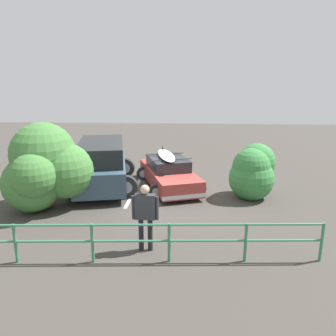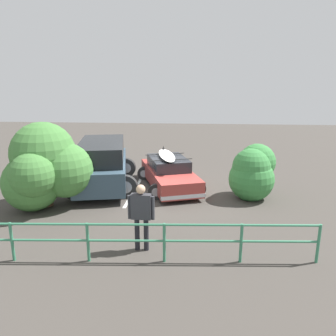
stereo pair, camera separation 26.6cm
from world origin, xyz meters
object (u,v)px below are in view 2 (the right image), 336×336
at_px(sedan_car, 169,173).
at_px(bush_near_left, 252,172).
at_px(suv_car, 102,164).
at_px(person_bystander, 141,211).
at_px(bush_near_right, 45,168).

height_order(sedan_car, bush_near_left, bush_near_left).
relative_size(suv_car, person_bystander, 2.89).
distance_m(sedan_car, person_bystander, 5.26).
xyz_separation_m(sedan_car, person_bystander, (0.26, 5.24, 0.46)).
xyz_separation_m(person_bystander, bush_near_right, (3.63, -2.62, 0.35)).
bearing_deg(sedan_car, bush_near_left, 161.62).
bearing_deg(bush_near_right, sedan_car, -146.06).
xyz_separation_m(suv_car, bush_near_right, (1.23, 2.41, 0.42)).
relative_size(suv_car, bush_near_right, 1.73).
relative_size(person_bystander, bush_near_left, 0.84).
height_order(person_bystander, bush_near_right, bush_near_right).
bearing_deg(person_bystander, bush_near_right, -35.77).
bearing_deg(suv_car, bush_near_right, 62.92).
bearing_deg(bush_near_right, bush_near_left, -167.27).
bearing_deg(person_bystander, bush_near_left, -128.79).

